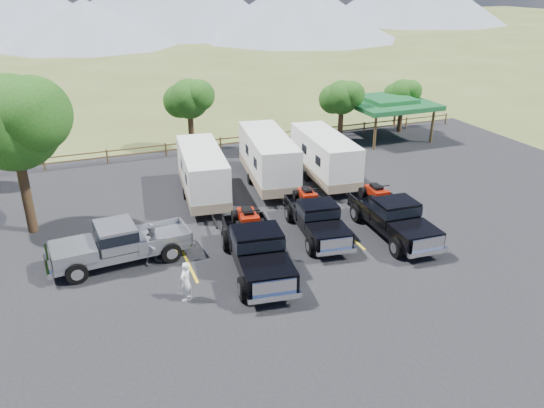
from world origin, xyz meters
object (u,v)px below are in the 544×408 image
object	(u,v)px
pavilion	(387,103)
rig_center	(316,217)
trailer_right	(324,157)
pickup_silver	(121,242)
rig_right	(392,215)
trailer_center	(268,159)
person_a	(186,282)
person_b	(154,244)
tree_big_nw	(11,123)
rig_left	(256,247)
trailer_left	(202,174)

from	to	relation	value
pavilion	rig_center	xyz separation A→B (m)	(-12.43, -13.38, -1.82)
trailer_right	pickup_silver	xyz separation A→B (m)	(-12.92, -5.90, -0.55)
rig_right	pickup_silver	size ratio (longest dim) A/B	0.99
trailer_center	trailer_right	bearing A→B (deg)	-3.32
rig_right	person_a	distance (m)	10.93
rig_center	trailer_center	xyz separation A→B (m)	(0.22, 7.19, 0.68)
trailer_right	person_b	bearing A→B (deg)	-145.61
tree_big_nw	trailer_center	size ratio (longest dim) A/B	0.88
pavilion	rig_center	world-z (taller)	pavilion
rig_center	rig_right	xyz separation A→B (m)	(3.47, -1.34, 0.08)
rig_left	person_b	bearing A→B (deg)	160.81
pickup_silver	rig_center	bearing A→B (deg)	81.35
pavilion	trailer_right	size ratio (longest dim) A/B	0.74
pavilion	rig_left	world-z (taller)	pavilion
trailer_left	person_b	xyz separation A→B (m)	(-3.86, -6.44, -0.56)
rig_right	person_b	distance (m)	11.45
tree_big_nw	person_a	world-z (taller)	tree_big_nw
person_a	trailer_left	bearing A→B (deg)	-148.19
person_b	trailer_left	bearing A→B (deg)	47.29
trailer_right	trailer_center	bearing A→B (deg)	173.43
tree_big_nw	person_b	distance (m)	8.84
rig_left	rig_right	distance (m)	7.38
tree_big_nw	pavilion	world-z (taller)	tree_big_nw
tree_big_nw	trailer_left	world-z (taller)	tree_big_nw
rig_right	trailer_left	world-z (taller)	trailer_left
trailer_center	pickup_silver	size ratio (longest dim) A/B	1.39
tree_big_nw	rig_right	world-z (taller)	tree_big_nw
pavilion	rig_left	distance (m)	22.53
rig_left	person_b	world-z (taller)	rig_left
trailer_right	rig_right	bearing A→B (deg)	-86.55
trailer_right	person_b	distance (m)	13.31
tree_big_nw	rig_left	xyz separation A→B (m)	(9.25, -7.50, -4.50)
trailer_left	trailer_center	xyz separation A→B (m)	(4.27, 0.81, 0.10)
trailer_center	person_a	size ratio (longest dim) A/B	5.33
pavilion	person_a	size ratio (longest dim) A/B	3.70
rig_right	trailer_right	bearing A→B (deg)	91.39
trailer_right	person_b	size ratio (longest dim) A/B	4.41
pavilion	trailer_left	distance (m)	17.95
rig_left	rig_center	distance (m)	4.40
trailer_left	trailer_right	bearing A→B (deg)	7.45
rig_left	trailer_right	size ratio (longest dim) A/B	0.81
pavilion	trailer_right	distance (m)	11.22
pavilion	trailer_center	size ratio (longest dim) A/B	0.70
person_a	pavilion	bearing A→B (deg)	-179.57
rig_left	trailer_right	world-z (taller)	trailer_right
pavilion	rig_left	xyz separation A→B (m)	(-16.30, -15.47, -1.69)
pavilion	person_a	xyz separation A→B (m)	(-19.69, -16.80, -1.91)
pavilion	rig_right	distance (m)	17.32
pavilion	pickup_silver	world-z (taller)	pavilion
pavilion	trailer_left	bearing A→B (deg)	-156.98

